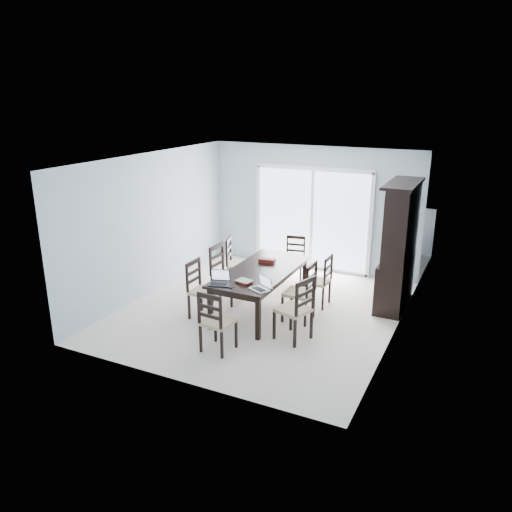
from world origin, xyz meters
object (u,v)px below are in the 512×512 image
(chair_left_mid, at_px, (222,267))
(chair_left_far, at_px, (235,258))
(chair_right_far, at_px, (322,275))
(game_box, at_px, (267,260))
(hot_tub, at_px, (286,231))
(china_hutch, at_px, (399,247))
(laptop_dark, at_px, (219,282))
(chair_end_near, at_px, (214,316))
(dining_table, at_px, (261,274))
(chair_right_near, at_px, (299,303))
(chair_left_near, at_px, (199,283))
(laptop_silver, at_px, (259,287))
(chair_end_far, at_px, (295,254))
(chair_right_mid, at_px, (305,286))
(cell_phone, at_px, (229,287))

(chair_left_mid, bearing_deg, chair_left_far, -168.90)
(chair_right_far, bearing_deg, game_box, 105.79)
(chair_left_mid, height_order, hot_tub, chair_left_mid)
(china_hutch, bearing_deg, game_box, -157.79)
(laptop_dark, bearing_deg, chair_end_near, -82.57)
(dining_table, bearing_deg, chair_left_far, 140.87)
(china_hutch, bearing_deg, hot_tub, 143.57)
(dining_table, xyz_separation_m, chair_right_near, (0.98, -0.77, -0.05))
(china_hutch, xyz_separation_m, chair_right_far, (-1.16, -0.59, -0.50))
(chair_left_near, height_order, chair_end_near, chair_left_near)
(chair_left_far, distance_m, chair_right_near, 2.43)
(dining_table, xyz_separation_m, laptop_silver, (0.37, -0.84, 0.13))
(chair_end_near, height_order, laptop_dark, chair_end_near)
(laptop_silver, distance_m, game_box, 1.31)
(chair_left_far, height_order, chair_end_far, chair_left_far)
(chair_right_mid, relative_size, cell_phone, 10.14)
(chair_left_far, distance_m, chair_right_mid, 1.91)
(chair_left_far, relative_size, laptop_dark, 3.17)
(chair_end_near, relative_size, game_box, 3.89)
(china_hutch, height_order, chair_right_far, china_hutch)
(china_hutch, bearing_deg, chair_left_far, -170.31)
(dining_table, height_order, chair_left_far, chair_left_far)
(chair_left_mid, xyz_separation_m, game_box, (0.75, 0.28, 0.15))
(china_hutch, xyz_separation_m, chair_right_near, (-1.04, -2.02, -0.44))
(chair_left_far, bearing_deg, chair_end_far, 119.26)
(laptop_silver, distance_m, hot_tub, 4.54)
(chair_left_near, height_order, chair_right_mid, chair_right_mid)
(laptop_dark, bearing_deg, china_hutch, 25.76)
(china_hutch, height_order, game_box, china_hutch)
(dining_table, height_order, chair_end_far, chair_end_far)
(chair_right_mid, bearing_deg, cell_phone, 134.82)
(china_hutch, distance_m, chair_left_mid, 3.10)
(china_hutch, distance_m, cell_phone, 3.07)
(chair_left_near, xyz_separation_m, chair_right_near, (1.82, -0.12, 0.03))
(chair_right_near, xyz_separation_m, cell_phone, (-1.07, -0.19, 0.13))
(chair_end_far, bearing_deg, dining_table, 81.32)
(dining_table, height_order, chair_right_mid, chair_right_mid)
(chair_right_near, relative_size, chair_right_far, 1.09)
(game_box, bearing_deg, laptop_dark, -99.61)
(chair_end_near, bearing_deg, chair_right_near, 47.02)
(chair_left_far, distance_m, chair_right_far, 1.79)
(china_hutch, bearing_deg, dining_table, -148.29)
(chair_left_near, height_order, hot_tub, chair_left_near)
(dining_table, bearing_deg, chair_right_mid, -4.81)
(hot_tub, bearing_deg, chair_right_far, -56.65)
(chair_end_far, xyz_separation_m, laptop_silver, (0.42, -2.52, 0.25))
(chair_right_far, relative_size, chair_end_far, 1.06)
(chair_left_near, relative_size, laptop_silver, 3.16)
(chair_left_mid, distance_m, game_box, 0.81)
(dining_table, distance_m, game_box, 0.42)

